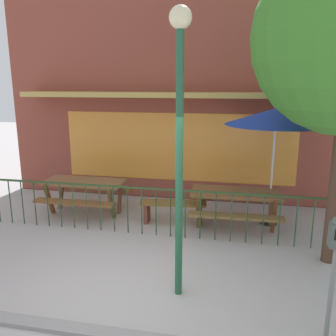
{
  "coord_description": "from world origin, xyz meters",
  "views": [
    {
      "loc": [
        1.51,
        -4.18,
        2.91
      ],
      "look_at": [
        0.16,
        2.5,
        1.27
      ],
      "focal_mm": 37.85,
      "sensor_mm": 36.0,
      "label": 1
    }
  ],
  "objects_px": {
    "patio_bench": "(173,207)",
    "picnic_table_left": "(85,188)",
    "patio_umbrella": "(276,117)",
    "picnic_table_right": "(236,199)",
    "street_lamp": "(180,117)"
  },
  "relations": [
    {
      "from": "picnic_table_right",
      "to": "patio_umbrella",
      "type": "relative_size",
      "value": 0.75
    },
    {
      "from": "picnic_table_left",
      "to": "street_lamp",
      "type": "xyz_separation_m",
      "value": [
        2.63,
        -2.72,
        1.89
      ]
    },
    {
      "from": "picnic_table_left",
      "to": "patio_bench",
      "type": "relative_size",
      "value": 1.27
    },
    {
      "from": "picnic_table_right",
      "to": "patio_umbrella",
      "type": "bearing_deg",
      "value": 25.88
    },
    {
      "from": "picnic_table_right",
      "to": "street_lamp",
      "type": "xyz_separation_m",
      "value": [
        -0.74,
        -2.58,
        1.89
      ]
    },
    {
      "from": "picnic_table_right",
      "to": "patio_bench",
      "type": "distance_m",
      "value": 1.32
    },
    {
      "from": "patio_umbrella",
      "to": "picnic_table_right",
      "type": "bearing_deg",
      "value": -154.12
    },
    {
      "from": "street_lamp",
      "to": "patio_bench",
      "type": "bearing_deg",
      "value": 102.33
    },
    {
      "from": "picnic_table_left",
      "to": "patio_bench",
      "type": "distance_m",
      "value": 2.1
    },
    {
      "from": "patio_umbrella",
      "to": "patio_bench",
      "type": "xyz_separation_m",
      "value": [
        -2.0,
        -0.4,
        -1.9
      ]
    },
    {
      "from": "patio_bench",
      "to": "picnic_table_left",
      "type": "bearing_deg",
      "value": 174.69
    },
    {
      "from": "picnic_table_left",
      "to": "picnic_table_right",
      "type": "distance_m",
      "value": 3.37
    },
    {
      "from": "patio_bench",
      "to": "street_lamp",
      "type": "bearing_deg",
      "value": -77.67
    },
    {
      "from": "picnic_table_left",
      "to": "patio_umbrella",
      "type": "xyz_separation_m",
      "value": [
        4.08,
        0.2,
        1.64
      ]
    },
    {
      "from": "picnic_table_right",
      "to": "patio_bench",
      "type": "relative_size",
      "value": 1.28
    }
  ]
}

